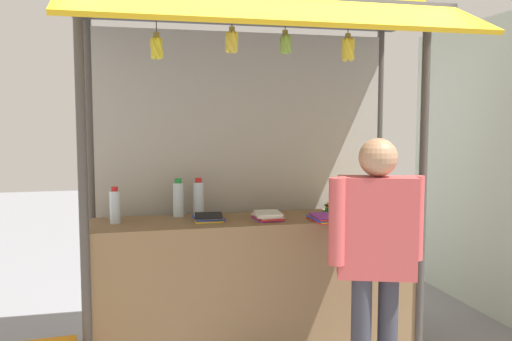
% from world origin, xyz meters
% --- Properties ---
extents(stall_counter, '(2.34, 0.57, 1.00)m').
position_xyz_m(stall_counter, '(0.00, 0.00, 0.50)').
color(stall_counter, olive).
rests_on(stall_counter, ground).
extents(stall_structure, '(2.54, 1.45, 2.84)m').
position_xyz_m(stall_structure, '(0.00, 0.12, 1.70)').
color(stall_structure, '#4C4742').
rests_on(stall_structure, ground).
extents(water_bottle_front_right, '(0.08, 0.08, 0.28)m').
position_xyz_m(water_bottle_front_right, '(-0.54, 0.21, 1.13)').
color(water_bottle_front_right, silver).
rests_on(water_bottle_front_right, stall_counter).
extents(water_bottle_back_right, '(0.07, 0.07, 0.26)m').
position_xyz_m(water_bottle_back_right, '(-0.99, 0.04, 1.12)').
color(water_bottle_back_right, silver).
rests_on(water_bottle_back_right, stall_counter).
extents(water_bottle_right, '(0.08, 0.08, 0.28)m').
position_xyz_m(water_bottle_right, '(-0.39, 0.22, 1.13)').
color(water_bottle_right, silver).
rests_on(water_bottle_right, stall_counter).
extents(magazine_stack_center, '(0.25, 0.27, 0.08)m').
position_xyz_m(magazine_stack_center, '(0.68, -0.00, 1.04)').
color(magazine_stack_center, purple).
rests_on(magazine_stack_center, stall_counter).
extents(magazine_stack_mid_right, '(0.22, 0.26, 0.04)m').
position_xyz_m(magazine_stack_mid_right, '(-0.35, 0.01, 1.02)').
color(magazine_stack_mid_right, yellow).
rests_on(magazine_stack_mid_right, stall_counter).
extents(magazine_stack_mid_left, '(0.20, 0.26, 0.05)m').
position_xyz_m(magazine_stack_mid_left, '(0.07, -0.07, 1.02)').
color(magazine_stack_mid_left, purple).
rests_on(magazine_stack_mid_left, stall_counter).
extents(magazine_stack_left, '(0.21, 0.29, 0.04)m').
position_xyz_m(magazine_stack_left, '(0.46, -0.22, 1.02)').
color(magazine_stack_left, red).
rests_on(magazine_stack_left, stall_counter).
extents(banana_bunch_rightmost, '(0.10, 0.10, 0.23)m').
position_xyz_m(banana_bunch_rightmost, '(0.10, -0.39, 2.20)').
color(banana_bunch_rightmost, '#332D23').
extents(banana_bunch_inner_right, '(0.10, 0.10, 0.28)m').
position_xyz_m(banana_bunch_inner_right, '(-0.71, -0.39, 2.15)').
color(banana_bunch_inner_right, '#332D23').
extents(banana_bunch_leftmost, '(0.11, 0.11, 0.26)m').
position_xyz_m(banana_bunch_leftmost, '(0.53, -0.39, 2.18)').
color(banana_bunch_leftmost, '#332D23').
extents(banana_bunch_inner_left, '(0.11, 0.11, 0.23)m').
position_xyz_m(banana_bunch_inner_left, '(-0.25, -0.38, 2.20)').
color(banana_bunch_inner_left, '#332D23').
extents(vendor_person, '(0.61, 0.33, 1.60)m').
position_xyz_m(vendor_person, '(0.54, -0.84, 0.97)').
color(vendor_person, '#383842').
rests_on(vendor_person, ground).
extents(neighbour_wall, '(0.20, 2.40, 2.60)m').
position_xyz_m(neighbour_wall, '(2.24, 0.30, 1.30)').
color(neighbour_wall, beige).
rests_on(neighbour_wall, ground).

